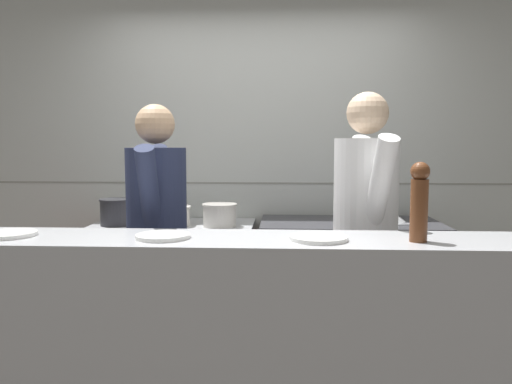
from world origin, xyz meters
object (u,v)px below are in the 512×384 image
object	(u,v)px
oven_range	(173,283)
chef_head_cook	(157,235)
sauce_pot	(170,215)
stock_pot	(116,211)
braising_pot	(220,214)
chef_sous	(365,232)
plated_dish_dessert	(319,238)
mixing_bowl_steel	(386,214)
chefs_knife	(388,224)
plated_dish_main	(8,234)
plated_dish_appetiser	(163,236)
pepper_mill	(419,200)

from	to	relation	value
oven_range	chef_head_cook	xyz separation A→B (m)	(0.08, -0.76, 0.50)
sauce_pot	stock_pot	bearing A→B (deg)	-179.12
stock_pot	braising_pot	distance (m)	0.75
stock_pot	chef_sous	world-z (taller)	chef_sous
chef_head_cook	plated_dish_dessert	bearing A→B (deg)	-40.01
braising_pot	chef_sous	distance (m)	1.16
braising_pot	mixing_bowl_steel	distance (m)	1.20
chefs_knife	plated_dish_main	xyz separation A→B (m)	(-1.97, -1.22, 0.14)
stock_pot	plated_dish_appetiser	size ratio (longest dim) A/B	0.99
plated_dish_appetiser	pepper_mill	size ratio (longest dim) A/B	0.71
oven_range	braising_pot	world-z (taller)	braising_pot
chef_head_cook	pepper_mill	bearing A→B (deg)	-30.57
braising_pot	chef_head_cook	xyz separation A→B (m)	(-0.27, -0.71, -0.02)
chefs_knife	sauce_pot	bearing A→B (deg)	175.69
plated_dish_dessert	chef_head_cook	bearing A→B (deg)	144.11
pepper_mill	chef_head_cook	bearing A→B (deg)	153.55
stock_pot	plated_dish_main	world-z (taller)	stock_pot
chef_sous	braising_pot	bearing A→B (deg)	132.18
stock_pot	plated_dish_appetiser	bearing A→B (deg)	-63.66
oven_range	chef_sous	world-z (taller)	chef_sous
oven_range	plated_dish_appetiser	world-z (taller)	plated_dish_appetiser
mixing_bowl_steel	chef_head_cook	bearing A→B (deg)	-151.04
stock_pot	chef_head_cook	xyz separation A→B (m)	(0.48, -0.72, -0.04)
chefs_knife	plated_dish_dessert	size ratio (longest dim) A/B	1.55
stock_pot	braising_pot	xyz separation A→B (m)	(0.75, -0.01, -0.01)
braising_pot	chef_sous	bearing A→B (deg)	-38.74
chef_head_cook	plated_dish_appetiser	bearing A→B (deg)	-77.53
mixing_bowl_steel	braising_pot	bearing A→B (deg)	-175.06
oven_range	plated_dish_appetiser	distance (m)	1.54
plated_dish_dessert	braising_pot	bearing A→B (deg)	114.23
oven_range	chefs_knife	size ratio (longest dim) A/B	2.98
plated_dish_dessert	plated_dish_main	bearing A→B (deg)	179.08
chef_head_cook	stock_pot	bearing A→B (deg)	119.56
stock_pot	chefs_knife	size ratio (longest dim) A/B	0.61
plated_dish_appetiser	chef_sous	size ratio (longest dim) A/B	0.14
pepper_mill	chef_head_cook	distance (m)	1.48
sauce_pot	chefs_knife	size ratio (longest dim) A/B	0.74
chef_head_cook	braising_pot	bearing A→B (deg)	64.82
plated_dish_appetiser	stock_pot	bearing A→B (deg)	116.34
oven_range	plated_dish_appetiser	size ratio (longest dim) A/B	4.83
plated_dish_dessert	pepper_mill	bearing A→B (deg)	-1.77
pepper_mill	chefs_knife	bearing A→B (deg)	83.66
mixing_bowl_steel	chefs_knife	xyz separation A→B (m)	(-0.02, -0.20, -0.05)
sauce_pot	plated_dish_appetiser	size ratio (longest dim) A/B	1.21
braising_pot	mixing_bowl_steel	bearing A→B (deg)	4.94
braising_pot	chef_head_cook	distance (m)	0.76
sauce_pot	braising_pot	xyz separation A→B (m)	(0.36, -0.02, 0.01)
mixing_bowl_steel	pepper_mill	bearing A→B (deg)	-96.39
braising_pot	pepper_mill	distance (m)	1.72
sauce_pot	pepper_mill	distance (m)	1.97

